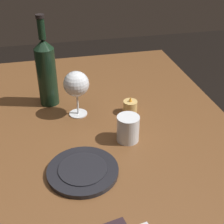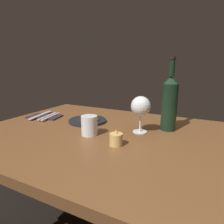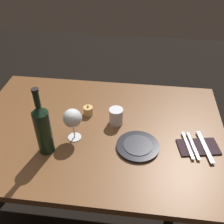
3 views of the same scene
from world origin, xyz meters
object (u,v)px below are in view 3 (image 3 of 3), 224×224
Objects in this scene: wine_bottle at (43,128)px; folded_napkin at (198,147)px; wine_glass_left at (72,119)px; table_knife at (205,147)px; dinner_plate at (138,146)px; fork_outer at (188,145)px; water_tumbler at (116,117)px; votive_candle at (88,111)px; fork_inner at (193,145)px.

wine_bottle reaches higher than folded_napkin.
table_knife is (0.63, 0.01, -0.11)m from wine_glass_left.
fork_outer is (0.24, 0.03, 0.00)m from dinner_plate.
wine_glass_left reaches higher than table_knife.
water_tumbler reaches higher than votive_candle.
wine_glass_left is 0.56m from fork_outer.
wine_bottle is 1.91× the size of fork_outer.
dinner_plate is (0.31, -0.03, -0.11)m from wine_glass_left.
wine_bottle is at bearing -171.47° from fork_inner.
votive_candle is 0.62m from table_knife.
dinner_plate is at bearing -172.51° from fork_inner.
wine_glass_left is 0.81× the size of table_knife.
water_tumbler is at bearing 162.14° from folded_napkin.
wine_glass_left reaches higher than fork_outer.
votive_candle is (0.14, 0.29, -0.11)m from wine_bottle.
fork_inner is (-0.03, 0.00, 0.01)m from folded_napkin.
water_tumbler is 0.46m from table_knife.
water_tumbler is at bearing -18.26° from votive_candle.
table_knife is (0.03, 0.00, 0.01)m from folded_napkin.
dinner_plate is at bearing -171.72° from fork_outer.
water_tumbler reaches higher than table_knife.
folded_napkin is 0.99× the size of table_knife.
wine_bottle is 0.73m from folded_napkin.
votive_candle reaches higher than folded_napkin.
folded_napkin is at bearing -17.98° from votive_candle.
table_knife is (0.74, 0.10, -0.13)m from wine_bottle.
water_tumbler is 1.31× the size of votive_candle.
wine_glass_left is 0.83× the size of dinner_plate.
wine_bottle is at bearing -172.10° from table_knife.
dinner_plate is at bearing -173.81° from table_knife.
wine_bottle is at bearing -171.77° from folded_napkin.
fork_inner is 0.85× the size of table_knife.
table_knife is at bearing -16.71° from water_tumbler.
wine_glass_left reaches higher than votive_candle.
wine_bottle is 0.75m from table_knife.
dinner_plate is 0.32m from table_knife.
votive_candle is 0.55m from fork_outer.
table_knife is at bearing 0.00° from fork_inner.
folded_napkin is 0.05m from fork_outer.
wine_bottle is at bearing -171.15° from fork_outer.
dinner_plate is at bearing -37.77° from votive_candle.
votive_candle is (-0.16, 0.05, -0.02)m from water_tumbler.
wine_glass_left is at bearing -99.50° from votive_candle.
water_tumbler is 0.38m from fork_outer.
dinner_plate is 0.24m from fork_outer.
wine_glass_left is 0.25m from water_tumbler.
water_tumbler is 0.41m from fork_inner.
fork_inner is (0.54, -0.18, -0.01)m from votive_candle.
folded_napkin is at bearing 6.84° from dinner_plate.
fork_outer is 0.08m from table_knife.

